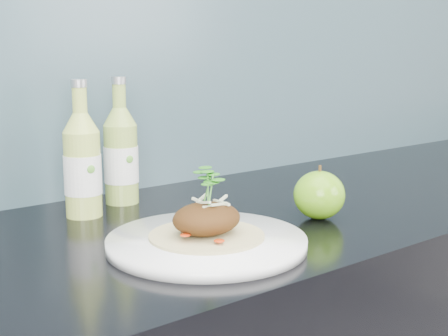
{
  "coord_description": "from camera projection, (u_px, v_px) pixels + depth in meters",
  "views": [
    {
      "loc": [
        -0.54,
        0.88,
        1.19
      ],
      "look_at": [
        0.06,
        1.64,
        1.0
      ],
      "focal_mm": 50.0,
      "sensor_mm": 36.0,
      "label": 1
    }
  ],
  "objects": [
    {
      "name": "subway_backsplash",
      "position": [
        83.0,
        14.0,
        1.17
      ],
      "size": [
        4.0,
        0.02,
        0.7
      ],
      "primitive_type": "cube",
      "color": "#6995A5",
      "rests_on": "kitchen_counter"
    },
    {
      "name": "cider_bottle_right",
      "position": [
        121.0,
        156.0,
        1.16
      ],
      "size": [
        0.07,
        0.07,
        0.24
      ],
      "rotation": [
        0.0,
        0.0,
        0.18
      ],
      "color": "#95B34A",
      "rests_on": "kitchen_counter"
    },
    {
      "name": "dinner_plate",
      "position": [
        207.0,
        242.0,
        0.91
      ],
      "size": [
        0.33,
        0.33,
        0.02
      ],
      "color": "white",
      "rests_on": "kitchen_counter"
    },
    {
      "name": "pork_taco",
      "position": [
        207.0,
        217.0,
        0.91
      ],
      "size": [
        0.17,
        0.17,
        0.1
      ],
      "color": "tan",
      "rests_on": "dinner_plate"
    },
    {
      "name": "cider_bottle_left",
      "position": [
        82.0,
        165.0,
        1.07
      ],
      "size": [
        0.08,
        0.08,
        0.24
      ],
      "rotation": [
        0.0,
        0.0,
        0.26
      ],
      "color": "#B2C853",
      "rests_on": "kitchen_counter"
    },
    {
      "name": "green_apple",
      "position": [
        319.0,
        195.0,
        1.06
      ],
      "size": [
        0.11,
        0.11,
        0.09
      ],
      "rotation": [
        0.0,
        0.0,
        0.3
      ],
      "color": "#408F0F",
      "rests_on": "kitchen_counter"
    }
  ]
}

